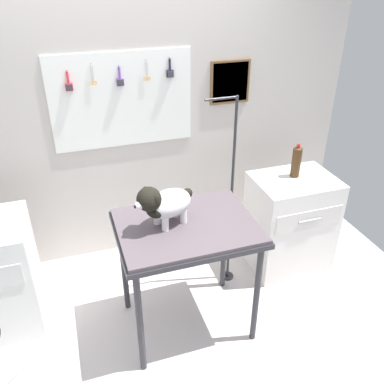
% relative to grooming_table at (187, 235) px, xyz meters
% --- Properties ---
extents(ground, '(4.40, 4.00, 0.04)m').
position_rel_grooming_table_xyz_m(ground, '(-0.14, -0.15, -0.84)').
color(ground, silver).
extents(rear_wall_panel, '(4.00, 0.11, 2.30)m').
position_rel_grooming_table_xyz_m(rear_wall_panel, '(-0.14, 1.13, 0.34)').
color(rear_wall_panel, beige).
rests_on(rear_wall_panel, ground).
extents(grooming_table, '(0.94, 0.72, 0.92)m').
position_rel_grooming_table_xyz_m(grooming_table, '(0.00, 0.00, 0.00)').
color(grooming_table, '#2D2D33').
rests_on(grooming_table, ground).
extents(grooming_arm, '(0.30, 0.11, 1.63)m').
position_rel_grooming_table_xyz_m(grooming_arm, '(0.48, 0.38, -0.06)').
color(grooming_arm, '#2D2D33').
rests_on(grooming_arm, ground).
extents(dog, '(0.43, 0.30, 0.32)m').
position_rel_grooming_table_xyz_m(dog, '(-0.14, 0.03, 0.26)').
color(dog, white).
rests_on(dog, grooming_table).
extents(cabinet_right, '(0.68, 0.54, 0.87)m').
position_rel_grooming_table_xyz_m(cabinet_right, '(1.08, 0.41, -0.39)').
color(cabinet_right, silver).
rests_on(cabinet_right, ground).
extents(soda_bottle, '(0.08, 0.08, 0.29)m').
position_rel_grooming_table_xyz_m(soda_bottle, '(1.10, 0.46, 0.18)').
color(soda_bottle, '#452B14').
rests_on(soda_bottle, cabinet_right).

